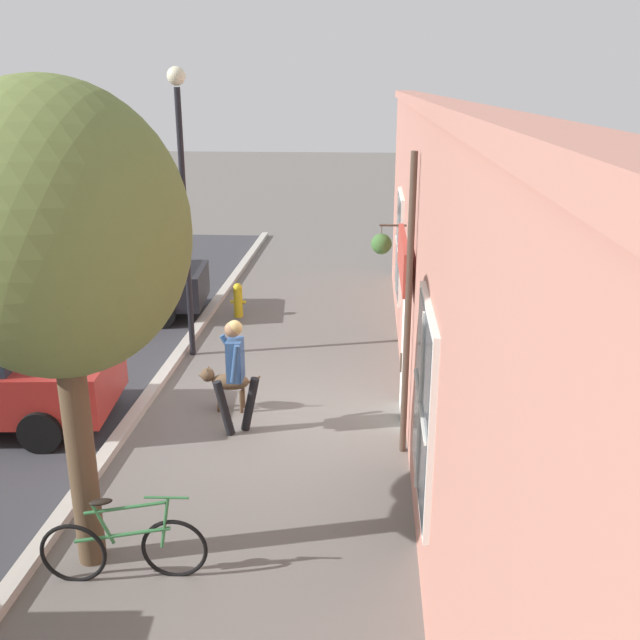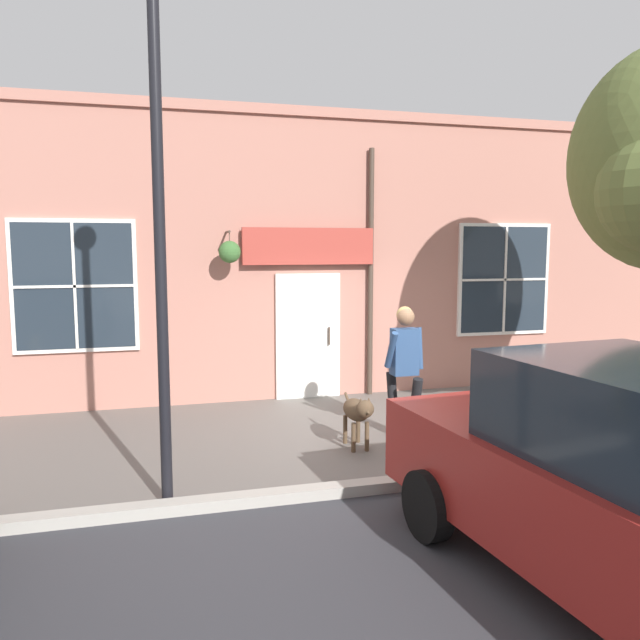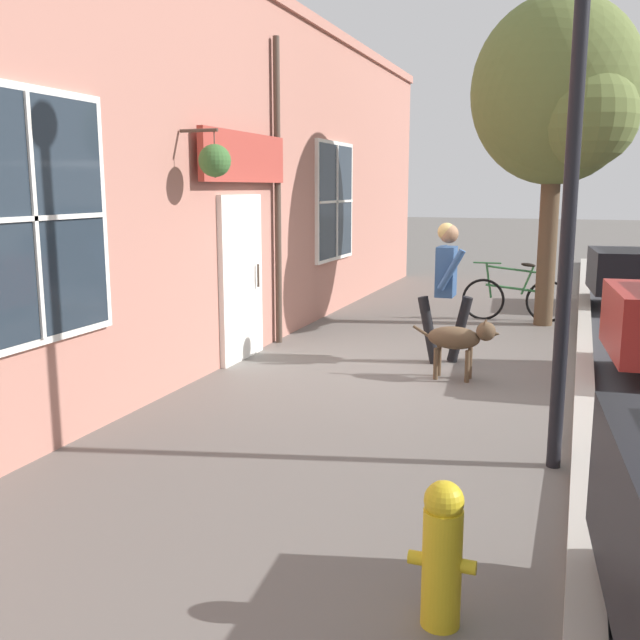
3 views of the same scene
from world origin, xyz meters
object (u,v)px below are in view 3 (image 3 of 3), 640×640
object	(u,v)px
street_tree_by_curb	(561,96)
leaning_bicycle	(515,298)
dog_on_leash	(460,338)
fire_hydrant	(442,552)
pedestrian_walking	(446,279)
street_lamp	(582,15)

from	to	relation	value
street_tree_by_curb	leaning_bicycle	bearing A→B (deg)	146.03
dog_on_leash	fire_hydrant	world-z (taller)	fire_hydrant
pedestrian_walking	dog_on_leash	size ratio (longest dim) A/B	1.75
dog_on_leash	street_tree_by_curb	xyz separation A→B (m)	(0.81, 3.75, 3.06)
pedestrian_walking	street_lamp	xyz separation A→B (m)	(1.45, -3.12, 2.32)
street_tree_by_curb	leaning_bicycle	xyz separation A→B (m)	(-0.55, 0.37, -3.17)
pedestrian_walking	street_lamp	size ratio (longest dim) A/B	0.34
street_lamp	pedestrian_walking	bearing A→B (deg)	114.86
street_tree_by_curb	street_lamp	size ratio (longest dim) A/B	0.97
street_lamp	fire_hydrant	bearing A→B (deg)	-100.85
street_lamp	fire_hydrant	size ratio (longest dim) A/B	6.81
dog_on_leash	leaning_bicycle	size ratio (longest dim) A/B	0.58
leaning_bicycle	fire_hydrant	distance (m)	8.88
pedestrian_walking	street_tree_by_curb	size ratio (longest dim) A/B	0.35
pedestrian_walking	street_lamp	bearing A→B (deg)	-65.14
street_tree_by_curb	dog_on_leash	bearing A→B (deg)	-102.22
pedestrian_walking	fire_hydrant	size ratio (longest dim) A/B	2.29
dog_on_leash	fire_hydrant	xyz separation A→B (m)	(0.68, -4.75, -0.09)
street_lamp	fire_hydrant	xyz separation A→B (m)	(-0.46, -2.39, -2.99)
street_tree_by_curb	leaning_bicycle	size ratio (longest dim) A/B	2.92
pedestrian_walking	leaning_bicycle	xyz separation A→B (m)	(0.57, 3.36, -0.69)
dog_on_leash	leaning_bicycle	distance (m)	4.13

